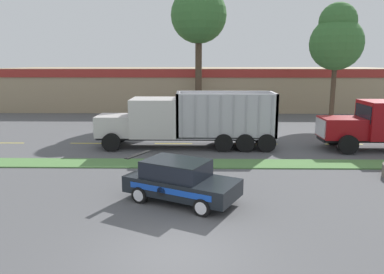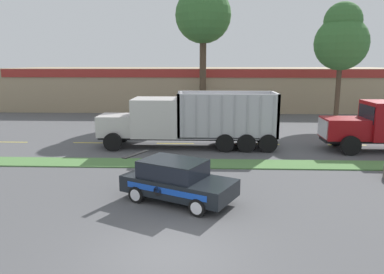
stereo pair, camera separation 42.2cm
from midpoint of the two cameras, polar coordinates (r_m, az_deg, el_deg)
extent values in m
plane|color=#515154|center=(10.60, -3.66, -17.49)|extent=(600.00, 600.00, 0.00)
cube|color=#517F42|center=(19.09, -1.47, -4.06)|extent=(120.00, 1.69, 0.06)
cube|color=yellow|center=(26.91, -26.94, -0.81)|extent=(2.40, 0.14, 0.01)
cube|color=yellow|center=(24.85, -15.86, -0.92)|extent=(2.40, 0.14, 0.01)
cube|color=yellow|center=(23.85, -3.35, -1.00)|extent=(2.40, 0.14, 0.01)
cube|color=yellow|center=(24.06, 9.59, -1.04)|extent=(2.40, 0.14, 0.01)
cube|color=yellow|center=(25.43, 21.71, -1.02)|extent=(2.40, 0.14, 0.01)
cube|color=black|center=(22.80, -1.54, 0.01)|extent=(10.64, 1.40, 0.18)
cube|color=silver|center=(23.26, -12.13, 1.76)|extent=(2.09, 2.09, 1.24)
cube|color=#B7B7BC|center=(23.52, -14.69, 1.75)|extent=(0.06, 1.79, 1.05)
cube|color=silver|center=(22.75, -6.25, 3.04)|extent=(2.73, 2.55, 2.26)
cube|color=black|center=(22.91, -9.72, 4.00)|extent=(0.04, 2.17, 1.02)
cylinder|color=silver|center=(21.69, -2.72, 4.87)|extent=(0.14, 0.14, 1.64)
cube|color=#B7B7BC|center=(22.79, 4.53, 0.36)|extent=(5.82, 2.55, 0.12)
cube|color=#B7B7BC|center=(22.59, -2.62, 3.58)|extent=(0.16, 2.55, 2.57)
cube|color=#B7B7BC|center=(22.94, 11.66, 3.48)|extent=(0.16, 2.55, 2.57)
cube|color=#B7B7BC|center=(21.40, 4.77, 3.12)|extent=(5.82, 0.16, 2.57)
cube|color=#B7B7BC|center=(23.77, 4.40, 3.95)|extent=(5.82, 0.16, 2.57)
cube|color=#A3A3A8|center=(21.29, -2.07, 3.11)|extent=(0.10, 0.04, 2.44)
cube|color=#A3A3A8|center=(21.26, -0.11, 3.10)|extent=(0.10, 0.04, 2.44)
cube|color=#A3A3A8|center=(21.26, 1.85, 3.10)|extent=(0.10, 0.04, 2.44)
cube|color=#A3A3A8|center=(21.28, 3.81, 3.09)|extent=(0.10, 0.04, 2.44)
cube|color=#A3A3A8|center=(21.33, 5.77, 3.07)|extent=(0.10, 0.04, 2.44)
cube|color=#A3A3A8|center=(21.40, 7.71, 3.06)|extent=(0.10, 0.04, 2.44)
cube|color=#A3A3A8|center=(21.50, 9.64, 3.04)|extent=(0.10, 0.04, 2.44)
cube|color=#A3A3A8|center=(21.62, 11.55, 3.01)|extent=(0.10, 0.04, 2.44)
cylinder|color=black|center=(22.20, -12.77, -0.82)|extent=(1.06, 0.30, 1.06)
cylinder|color=black|center=(24.60, -11.40, 0.42)|extent=(1.06, 0.30, 1.06)
cylinder|color=black|center=(21.89, 10.76, -0.91)|extent=(1.06, 0.30, 1.06)
cylinder|color=black|center=(24.32, 9.78, 0.35)|extent=(1.06, 0.30, 1.06)
cylinder|color=black|center=(21.71, 7.54, -0.91)|extent=(1.06, 0.30, 1.06)
cylinder|color=black|center=(24.16, 6.88, 0.36)|extent=(1.06, 0.30, 1.06)
cylinder|color=black|center=(21.60, 4.28, -0.90)|extent=(1.06, 0.30, 1.06)
cylinder|color=black|center=(24.06, 3.95, 0.37)|extent=(1.06, 0.30, 1.06)
cube|color=maroon|center=(23.58, 21.34, 1.35)|extent=(2.42, 2.02, 1.19)
cube|color=#B7B7BC|center=(23.18, 18.47, 1.38)|extent=(0.06, 1.72, 1.01)
cube|color=black|center=(23.90, 24.17, 3.36)|extent=(0.04, 2.09, 0.98)
cylinder|color=black|center=(22.62, 22.24, -1.13)|extent=(1.09, 0.30, 1.09)
cylinder|color=black|center=(24.84, 20.26, 0.07)|extent=(1.09, 0.30, 1.09)
cube|color=black|center=(14.00, -2.41, -7.37)|extent=(4.53, 3.55, 0.61)
cube|color=black|center=(13.94, -3.31, -4.88)|extent=(2.77, 2.50, 0.58)
cube|color=black|center=(13.86, -3.32, -3.64)|extent=(2.77, 2.50, 0.04)
cube|color=black|center=(14.79, -9.02, -2.64)|extent=(0.86, 1.42, 0.03)
cube|color=blue|center=(13.22, -4.51, -8.26)|extent=(2.95, 1.52, 0.21)
cylinder|color=black|center=(13.40, -5.64, -8.28)|extent=(0.30, 0.16, 0.34)
cylinder|color=black|center=(12.79, 0.57, -10.68)|extent=(0.64, 0.46, 0.62)
cylinder|color=silver|center=(12.70, 0.35, -10.84)|extent=(0.39, 0.21, 0.43)
cylinder|color=black|center=(14.29, 3.93, -8.28)|extent=(0.64, 0.46, 0.62)
cylinder|color=silver|center=(14.38, 4.10, -8.15)|extent=(0.39, 0.21, 0.43)
cylinder|color=black|center=(14.08, -8.82, -8.70)|extent=(0.64, 0.46, 0.62)
cylinder|color=silver|center=(14.00, -9.08, -8.83)|extent=(0.39, 0.21, 0.43)
cylinder|color=black|center=(15.46, -4.83, -6.76)|extent=(0.64, 0.46, 0.62)
cylinder|color=silver|center=(15.54, -4.61, -6.66)|extent=(0.39, 0.21, 0.43)
cube|color=#9E896B|center=(43.46, 0.61, 7.57)|extent=(42.58, 12.00, 4.44)
cube|color=maroon|center=(37.33, 0.55, 9.66)|extent=(40.45, 0.10, 0.80)
cylinder|color=#473828|center=(36.05, 0.66, 9.57)|extent=(0.62, 0.62, 7.94)
sphere|color=#386B33|center=(36.29, 0.68, 18.11)|extent=(5.18, 5.18, 5.18)
cylinder|color=#473828|center=(33.37, 20.33, 6.53)|extent=(0.40, 0.40, 5.39)
sphere|color=#386B33|center=(33.31, 20.80, 13.18)|extent=(4.30, 4.30, 4.30)
sphere|color=#386B33|center=(33.43, 21.01, 16.11)|extent=(3.01, 3.01, 3.01)
camera|label=1|loc=(0.21, -90.65, -0.13)|focal=35.00mm
camera|label=2|loc=(0.21, 89.35, 0.13)|focal=35.00mm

